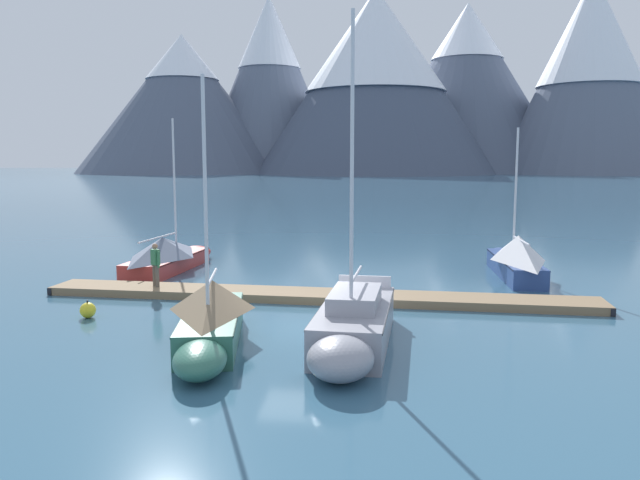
{
  "coord_description": "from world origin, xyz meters",
  "views": [
    {
      "loc": [
        2.34,
        -18.7,
        5.21
      ],
      "look_at": [
        0.0,
        6.0,
        2.0
      ],
      "focal_mm": 35.0,
      "sensor_mm": 36.0,
      "label": 1
    }
  ],
  "objects_px": {
    "sailboat_nearest_berth": "(169,254)",
    "sailboat_mid_dock_port": "(353,326)",
    "sailboat_second_berth": "(211,317)",
    "mooring_buoy_channel_marker": "(88,310)",
    "person_on_dock": "(155,262)",
    "sailboat_mid_dock_starboard": "(515,257)"
  },
  "relations": [
    {
      "from": "sailboat_nearest_berth",
      "to": "sailboat_mid_dock_port",
      "type": "height_order",
      "value": "sailboat_mid_dock_port"
    },
    {
      "from": "sailboat_mid_dock_starboard",
      "to": "person_on_dock",
      "type": "relative_size",
      "value": 4.48
    },
    {
      "from": "sailboat_mid_dock_starboard",
      "to": "mooring_buoy_channel_marker",
      "type": "xyz_separation_m",
      "value": [
        -15.63,
        -8.86,
        -0.65
      ]
    },
    {
      "from": "sailboat_nearest_berth",
      "to": "sailboat_mid_dock_port",
      "type": "relative_size",
      "value": 0.85
    },
    {
      "from": "sailboat_second_berth",
      "to": "sailboat_mid_dock_port",
      "type": "relative_size",
      "value": 0.82
    },
    {
      "from": "sailboat_mid_dock_port",
      "to": "sailboat_mid_dock_starboard",
      "type": "distance_m",
      "value": 13.29
    },
    {
      "from": "sailboat_nearest_berth",
      "to": "sailboat_second_berth",
      "type": "relative_size",
      "value": 1.04
    },
    {
      "from": "sailboat_mid_dock_port",
      "to": "sailboat_mid_dock_starboard",
      "type": "bearing_deg",
      "value": 59.49
    },
    {
      "from": "sailboat_nearest_berth",
      "to": "sailboat_mid_dock_starboard",
      "type": "distance_m",
      "value": 15.99
    },
    {
      "from": "sailboat_mid_dock_port",
      "to": "sailboat_mid_dock_starboard",
      "type": "relative_size",
      "value": 1.19
    },
    {
      "from": "sailboat_second_berth",
      "to": "mooring_buoy_channel_marker",
      "type": "distance_m",
      "value": 5.55
    },
    {
      "from": "sailboat_second_berth",
      "to": "mooring_buoy_channel_marker",
      "type": "relative_size",
      "value": 12.38
    },
    {
      "from": "person_on_dock",
      "to": "sailboat_mid_dock_port",
      "type": "bearing_deg",
      "value": -38.83
    },
    {
      "from": "person_on_dock",
      "to": "mooring_buoy_channel_marker",
      "type": "xyz_separation_m",
      "value": [
        -0.96,
        -3.79,
        -1.0
      ]
    },
    {
      "from": "sailboat_second_berth",
      "to": "sailboat_mid_dock_port",
      "type": "bearing_deg",
      "value": -0.02
    },
    {
      "from": "sailboat_mid_dock_port",
      "to": "person_on_dock",
      "type": "distance_m",
      "value": 10.2
    },
    {
      "from": "sailboat_second_berth",
      "to": "mooring_buoy_channel_marker",
      "type": "height_order",
      "value": "sailboat_second_berth"
    },
    {
      "from": "sailboat_second_berth",
      "to": "person_on_dock",
      "type": "height_order",
      "value": "sailboat_second_berth"
    },
    {
      "from": "sailboat_second_berth",
      "to": "person_on_dock",
      "type": "xyz_separation_m",
      "value": [
        -3.92,
        6.38,
        0.46
      ]
    },
    {
      "from": "person_on_dock",
      "to": "mooring_buoy_channel_marker",
      "type": "bearing_deg",
      "value": -104.16
    },
    {
      "from": "sailboat_mid_dock_port",
      "to": "person_on_dock",
      "type": "bearing_deg",
      "value": 141.17
    },
    {
      "from": "person_on_dock",
      "to": "mooring_buoy_channel_marker",
      "type": "height_order",
      "value": "person_on_dock"
    }
  ]
}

